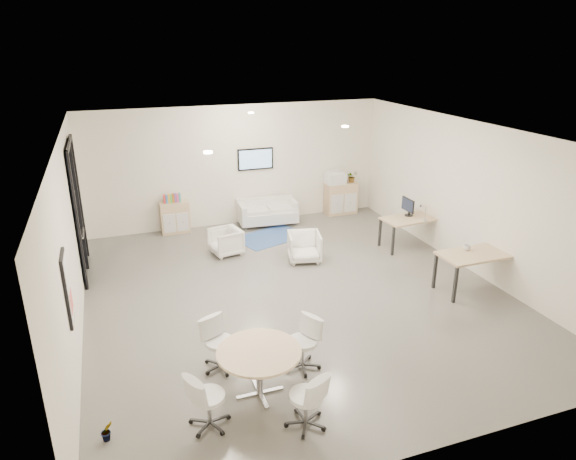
# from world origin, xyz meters

# --- Properties ---
(room_shell) EXTENTS (9.60, 10.60, 4.80)m
(room_shell) POSITION_xyz_m (0.00, 0.00, 1.60)
(room_shell) COLOR #5F5E57
(room_shell) RESTS_ON ground
(glass_door) EXTENTS (0.09, 1.90, 2.85)m
(glass_door) POSITION_xyz_m (-3.95, 2.51, 1.50)
(glass_door) COLOR black
(glass_door) RESTS_ON room_shell
(artwork) EXTENTS (0.05, 0.54, 1.04)m
(artwork) POSITION_xyz_m (-3.97, -1.60, 1.55)
(artwork) COLOR black
(artwork) RESTS_ON room_shell
(wall_tv) EXTENTS (0.98, 0.06, 0.58)m
(wall_tv) POSITION_xyz_m (0.50, 4.46, 1.75)
(wall_tv) COLOR black
(wall_tv) RESTS_ON room_shell
(ceiling_spots) EXTENTS (3.14, 4.14, 0.03)m
(ceiling_spots) POSITION_xyz_m (-0.20, 0.83, 3.18)
(ceiling_spots) COLOR #FFEAC6
(ceiling_spots) RESTS_ON room_shell
(sideboard_left) EXTENTS (0.73, 0.38, 0.83)m
(sideboard_left) POSITION_xyz_m (-1.77, 4.28, 0.41)
(sideboard_left) COLOR tan
(sideboard_left) RESTS_ON room_shell
(sideboard_right) EXTENTS (0.91, 0.44, 0.91)m
(sideboard_right) POSITION_xyz_m (2.98, 4.25, 0.45)
(sideboard_right) COLOR tan
(sideboard_right) RESTS_ON room_shell
(books) EXTENTS (0.43, 0.14, 0.22)m
(books) POSITION_xyz_m (-1.80, 4.29, 0.94)
(books) COLOR red
(books) RESTS_ON sideboard_left
(printer) EXTENTS (0.54, 0.45, 0.37)m
(printer) POSITION_xyz_m (2.78, 4.26, 1.09)
(printer) COLOR white
(printer) RESTS_ON sideboard_right
(loveseat) EXTENTS (1.63, 0.90, 0.59)m
(loveseat) POSITION_xyz_m (0.70, 4.10, 0.32)
(loveseat) COLOR silver
(loveseat) RESTS_ON room_shell
(blue_rug) EXTENTS (1.95, 1.61, 0.01)m
(blue_rug) POSITION_xyz_m (0.46, 3.11, 0.01)
(blue_rug) COLOR #33519C
(blue_rug) RESTS_ON room_shell
(armchair_left) EXTENTS (0.74, 0.77, 0.69)m
(armchair_left) POSITION_xyz_m (-0.85, 2.42, 0.34)
(armchair_left) COLOR silver
(armchair_left) RESTS_ON room_shell
(armchair_right) EXTENTS (0.85, 0.81, 0.73)m
(armchair_right) POSITION_xyz_m (0.75, 1.45, 0.37)
(armchair_right) COLOR silver
(armchair_right) RESTS_ON room_shell
(desk_rear) EXTENTS (1.51, 0.86, 0.76)m
(desk_rear) POSITION_xyz_m (3.49, 1.34, 0.68)
(desk_rear) COLOR tan
(desk_rear) RESTS_ON room_shell
(desk_front) EXTENTS (1.54, 0.78, 0.80)m
(desk_front) POSITION_xyz_m (3.45, -1.06, 0.72)
(desk_front) COLOR tan
(desk_front) RESTS_ON room_shell
(monitor) EXTENTS (0.20, 0.50, 0.44)m
(monitor) POSITION_xyz_m (3.45, 1.49, 0.99)
(monitor) COLOR black
(monitor) RESTS_ON desk_rear
(round_table) EXTENTS (1.19, 1.19, 0.72)m
(round_table) POSITION_xyz_m (-1.57, -2.75, 0.64)
(round_table) COLOR tan
(round_table) RESTS_ON room_shell
(meeting_chairs) EXTENTS (2.38, 2.38, 0.82)m
(meeting_chairs) POSITION_xyz_m (-1.57, -2.75, 0.41)
(meeting_chairs) COLOR white
(meeting_chairs) RESTS_ON room_shell
(plant_cabinet) EXTENTS (0.35, 0.38, 0.26)m
(plant_cabinet) POSITION_xyz_m (3.30, 4.24, 1.04)
(plant_cabinet) COLOR #3F7F3F
(plant_cabinet) RESTS_ON sideboard_right
(plant_floor) EXTENTS (0.22, 0.31, 0.13)m
(plant_floor) POSITION_xyz_m (-3.65, -2.96, 0.06)
(plant_floor) COLOR #3F7F3F
(plant_floor) RESTS_ON room_shell
(cup) EXTENTS (0.16, 0.15, 0.14)m
(cup) POSITION_xyz_m (3.34, -0.87, 0.87)
(cup) COLOR white
(cup) RESTS_ON desk_front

